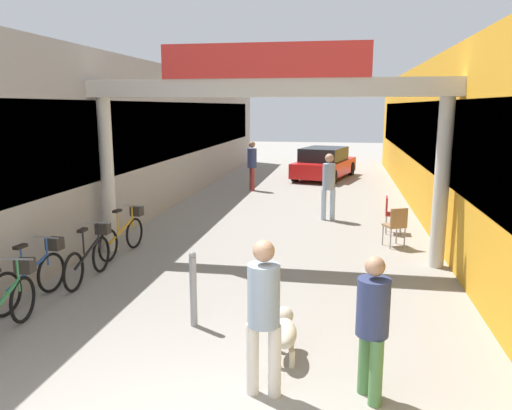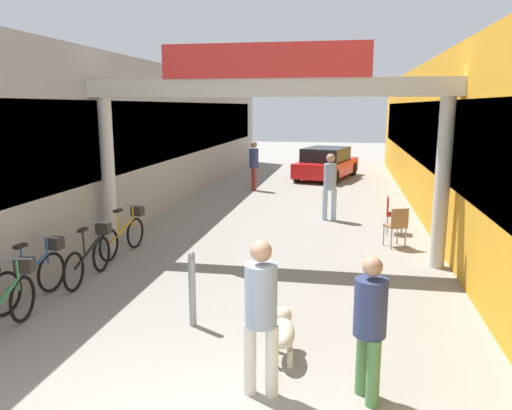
{
  "view_description": "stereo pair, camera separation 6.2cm",
  "coord_description": "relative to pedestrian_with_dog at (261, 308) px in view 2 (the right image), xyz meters",
  "views": [
    {
      "loc": [
        1.5,
        -3.39,
        3.04
      ],
      "look_at": [
        0.0,
        5.26,
        1.3
      ],
      "focal_mm": 35.0,
      "sensor_mm": 36.0,
      "label": 1
    },
    {
      "loc": [
        1.57,
        -3.38,
        3.04
      ],
      "look_at": [
        0.0,
        5.26,
        1.3
      ],
      "focal_mm": 35.0,
      "sensor_mm": 36.0,
      "label": 2
    }
  ],
  "objects": [
    {
      "name": "bollard_post_metal",
      "position": [
        -1.23,
        1.53,
        -0.43
      ],
      "size": [
        0.1,
        0.1,
        1.09
      ],
      "color": "gray",
      "rests_on": "ground_plane"
    },
    {
      "name": "storefront_left",
      "position": [
        -5.84,
        9.58,
        1.13
      ],
      "size": [
        3.0,
        26.0,
        4.22
      ],
      "color": "#9E9993",
      "rests_on": "ground_plane"
    },
    {
      "name": "parked_car_red",
      "position": [
        -0.01,
        16.56,
        -0.34
      ],
      "size": [
        2.71,
        4.31,
        1.33
      ],
      "color": "red",
      "rests_on": "ground_plane"
    },
    {
      "name": "bicycle_blue_second",
      "position": [
        -3.99,
        1.98,
        -0.55
      ],
      "size": [
        0.46,
        1.68,
        0.98
      ],
      "color": "black",
      "rests_on": "ground_plane"
    },
    {
      "name": "dog_on_leash",
      "position": [
        0.13,
        0.85,
        -0.64
      ],
      "size": [
        0.37,
        0.77,
        0.55
      ],
      "color": "beige",
      "rests_on": "ground_plane"
    },
    {
      "name": "pedestrian_with_dog",
      "position": [
        0.0,
        0.0,
        0.0
      ],
      "size": [
        0.38,
        0.35,
        1.71
      ],
      "color": "silver",
      "rests_on": "ground_plane"
    },
    {
      "name": "pedestrian_carrying_crate",
      "position": [
        0.41,
        8.58,
        0.06
      ],
      "size": [
        0.39,
        0.35,
        1.81
      ],
      "color": "#A5BFE0",
      "rests_on": "ground_plane"
    },
    {
      "name": "storefront_right",
      "position": [
        4.34,
        9.58,
        1.13
      ],
      "size": [
        3.0,
        26.0,
        4.22
      ],
      "color": "gold",
      "rests_on": "ground_plane"
    },
    {
      "name": "cafe_chair_red_farther",
      "position": [
        1.95,
        7.39,
        -0.44
      ],
      "size": [
        0.42,
        0.42,
        0.89
      ],
      "color": "gray",
      "rests_on": "ground_plane"
    },
    {
      "name": "bicycle_orange_farthest",
      "position": [
        -3.7,
        4.69,
        -0.55
      ],
      "size": [
        0.46,
        1.68,
        0.98
      ],
      "color": "black",
      "rests_on": "ground_plane"
    },
    {
      "name": "arcade_sign_gateway",
      "position": [
        -0.75,
        4.86,
        1.99
      ],
      "size": [
        7.4,
        0.47,
        4.2
      ],
      "color": "beige",
      "rests_on": "ground_plane"
    },
    {
      "name": "pedestrian_companion",
      "position": [
        1.11,
        0.11,
        -0.09
      ],
      "size": [
        0.45,
        0.45,
        1.57
      ],
      "color": "#4C7F47",
      "rests_on": "ground_plane"
    },
    {
      "name": "bicycle_green_nearest",
      "position": [
        -3.63,
        0.83,
        -0.55
      ],
      "size": [
        0.46,
        1.68,
        0.98
      ],
      "color": "black",
      "rests_on": "ground_plane"
    },
    {
      "name": "pedestrian_elderly_walking",
      "position": [
        -2.49,
        12.99,
        0.06
      ],
      "size": [
        0.44,
        0.44,
        1.8
      ],
      "color": "#99332D",
      "rests_on": "ground_plane"
    },
    {
      "name": "cafe_chair_wood_nearer",
      "position": [
        1.95,
        6.12,
        -0.44
      ],
      "size": [
        0.53,
        0.53,
        0.89
      ],
      "color": "gray",
      "rests_on": "ground_plane"
    },
    {
      "name": "bicycle_black_third",
      "position": [
        -3.61,
        3.09,
        -0.55
      ],
      "size": [
        0.46,
        1.69,
        0.98
      ],
      "color": "black",
      "rests_on": "ground_plane"
    }
  ]
}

